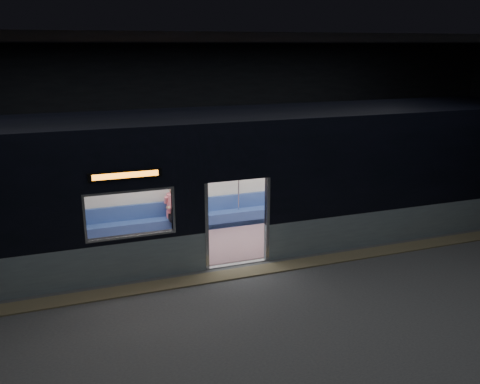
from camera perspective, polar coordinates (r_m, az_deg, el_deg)
station_floor at (r=11.13m, az=1.54°, el=-10.23°), size 24.00×14.00×0.01m
station_envelope at (r=10.05m, az=1.70°, el=8.85°), size 24.00×14.00×5.00m
tactile_strip at (r=11.58m, az=0.54°, el=-9.01°), size 22.80×0.50×0.03m
metro_car at (r=12.75m, az=-2.55°, el=2.10°), size 18.00×3.04×3.35m
passenger at (r=13.76m, az=-7.43°, el=-1.60°), size 0.41×0.67×1.32m
handbag at (r=13.60m, az=-7.12°, el=-2.28°), size 0.31×0.28×0.14m
transit_map at (r=14.90m, az=5.06°, el=2.68°), size 1.03×0.03×0.67m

